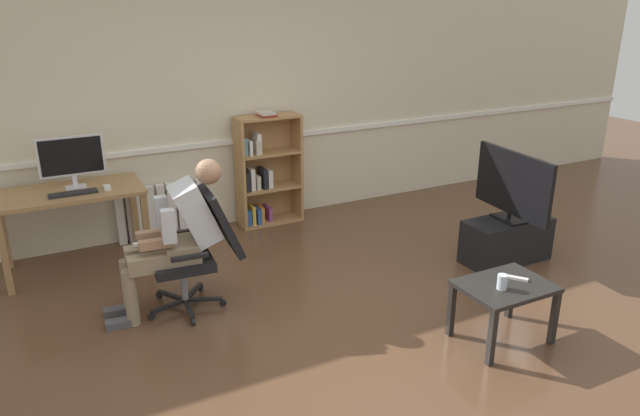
{
  "coord_description": "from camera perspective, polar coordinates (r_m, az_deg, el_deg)",
  "views": [
    {
      "loc": [
        -2.0,
        -3.33,
        2.41
      ],
      "look_at": [
        0.15,
        0.85,
        0.7
      ],
      "focal_mm": 33.17,
      "sensor_mm": 36.0,
      "label": 1
    }
  ],
  "objects": [
    {
      "name": "back_wall",
      "position": [
        6.39,
        -8.74,
        10.2
      ],
      "size": [
        12.0,
        0.13,
        2.7
      ],
      "color": "beige",
      "rests_on": "ground_plane"
    },
    {
      "name": "person_seated",
      "position": [
        4.72,
        -13.76,
        -2.46
      ],
      "size": [
        0.99,
        0.41,
        1.22
      ],
      "rotation": [
        0.0,
        0.0,
        -1.65
      ],
      "color": "#937F60",
      "rests_on": "ground_plane"
    },
    {
      "name": "computer_mouse",
      "position": [
        5.64,
        -19.87,
        1.88
      ],
      "size": [
        0.06,
        0.1,
        0.03
      ],
      "primitive_type": "cube",
      "color": "white",
      "rests_on": "computer_desk"
    },
    {
      "name": "drinking_glass",
      "position": [
        4.36,
        17.17,
        -6.83
      ],
      "size": [
        0.07,
        0.07,
        0.11
      ],
      "primitive_type": "cylinder",
      "color": "silver",
      "rests_on": "coffee_table"
    },
    {
      "name": "radiator",
      "position": [
        6.35,
        -15.02,
        -0.27
      ],
      "size": [
        0.91,
        0.08,
        0.57
      ],
      "color": "white",
      "rests_on": "ground_plane"
    },
    {
      "name": "keyboard",
      "position": [
        5.59,
        -22.71,
        1.31
      ],
      "size": [
        0.4,
        0.12,
        0.02
      ],
      "primitive_type": "cube",
      "color": "black",
      "rests_on": "computer_desk"
    },
    {
      "name": "office_chair",
      "position": [
        4.8,
        -11.49,
        -3.56
      ],
      "size": [
        0.81,
        0.62,
        0.98
      ],
      "rotation": [
        0.0,
        0.0,
        -1.65
      ],
      "color": "black",
      "rests_on": "ground_plane"
    },
    {
      "name": "tv_stand",
      "position": [
        5.88,
        17.52,
        -2.98
      ],
      "size": [
        0.84,
        0.38,
        0.42
      ],
      "color": "black",
      "rests_on": "ground_plane"
    },
    {
      "name": "spare_remote",
      "position": [
        4.55,
        18.51,
        -6.45
      ],
      "size": [
        0.12,
        0.14,
        0.02
      ],
      "primitive_type": "cube",
      "rotation": [
        0.0,
        0.0,
        3.8
      ],
      "color": "white",
      "rests_on": "coffee_table"
    },
    {
      "name": "computer_desk",
      "position": [
        5.76,
        -22.92,
        0.59
      ],
      "size": [
        1.25,
        0.67,
        0.76
      ],
      "color": "#9E7547",
      "rests_on": "ground_plane"
    },
    {
      "name": "imac_monitor",
      "position": [
        5.74,
        -22.85,
        4.47
      ],
      "size": [
        0.57,
        0.14,
        0.47
      ],
      "color": "silver",
      "rests_on": "computer_desk"
    },
    {
      "name": "tv_screen",
      "position": [
        5.7,
        18.11,
        2.13
      ],
      "size": [
        0.22,
        0.97,
        0.65
      ],
      "rotation": [
        0.0,
        0.0,
        1.5
      ],
      "color": "black",
      "rests_on": "tv_stand"
    },
    {
      "name": "ground_plane",
      "position": [
        4.57,
        3.27,
        -11.87
      ],
      "size": [
        18.0,
        18.0,
        0.0
      ],
      "primitive_type": "plane",
      "color": "brown"
    },
    {
      "name": "bookshelf",
      "position": [
        6.47,
        -5.38,
        3.53
      ],
      "size": [
        0.7,
        0.29,
        1.25
      ],
      "color": "#AD7F4C",
      "rests_on": "ground_plane"
    },
    {
      "name": "coffee_table",
      "position": [
        4.49,
        17.38,
        -7.83
      ],
      "size": [
        0.65,
        0.49,
        0.45
      ],
      "color": "black",
      "rests_on": "ground_plane"
    }
  ]
}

